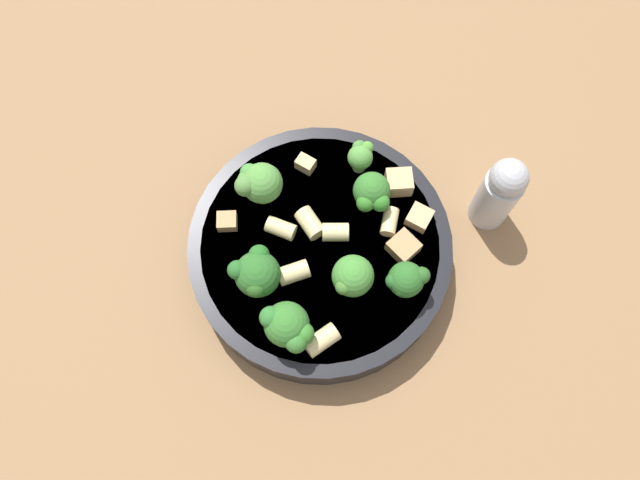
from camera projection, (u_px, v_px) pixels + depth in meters
ground_plane at (320, 258)px, 0.59m from camera, size 2.00×2.00×0.00m
pasta_bowl at (320, 250)px, 0.56m from camera, size 0.23×0.23×0.04m
broccoli_floret_0 at (352, 276)px, 0.51m from camera, size 0.04×0.04×0.04m
broccoli_floret_1 at (360, 156)px, 0.56m from camera, size 0.03×0.02×0.03m
broccoli_floret_2 at (289, 327)px, 0.50m from camera, size 0.04×0.05×0.04m
broccoli_floret_3 at (372, 193)px, 0.54m from camera, size 0.04×0.04×0.04m
broccoli_floret_4 at (257, 274)px, 0.51m from camera, size 0.04×0.04×0.04m
broccoli_floret_5 at (259, 183)px, 0.54m from camera, size 0.04×0.04×0.04m
broccoli_floret_6 at (406, 280)px, 0.51m from camera, size 0.03×0.03×0.04m
rigatoni_0 at (293, 273)px, 0.53m from camera, size 0.03×0.03×0.02m
rigatoni_1 at (335, 232)px, 0.54m from camera, size 0.02×0.03×0.02m
rigatoni_2 at (321, 340)px, 0.51m from camera, size 0.03×0.03×0.02m
rigatoni_3 at (281, 227)px, 0.55m from camera, size 0.02×0.03×0.01m
rigatoni_4 at (390, 222)px, 0.55m from camera, size 0.03×0.02×0.01m
rigatoni_5 at (310, 223)px, 0.55m from camera, size 0.03×0.03×0.02m
chicken_chunk_0 at (306, 164)px, 0.57m from camera, size 0.02×0.02×0.01m
chicken_chunk_1 at (419, 218)px, 0.55m from camera, size 0.02×0.02×0.01m
chicken_chunk_2 at (403, 247)px, 0.54m from camera, size 0.03×0.03×0.01m
chicken_chunk_3 at (399, 182)px, 0.56m from camera, size 0.03×0.03×0.02m
chicken_chunk_4 at (227, 221)px, 0.55m from camera, size 0.02×0.02×0.01m
pepper_shaker at (499, 192)px, 0.56m from camera, size 0.04×0.04×0.10m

